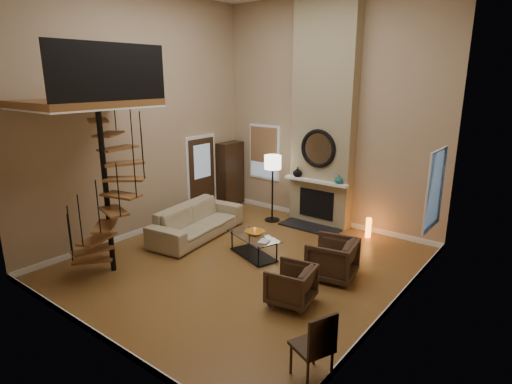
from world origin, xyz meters
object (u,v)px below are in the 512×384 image
Objects in this scene: armchair_near at (336,260)px; side_chair at (316,344)px; accent_lamp at (368,228)px; coffee_table at (254,243)px; hutch at (230,173)px; armchair_far at (295,285)px; sofa at (197,220)px; floor_lamp at (273,167)px.

side_chair is (1.10, -2.65, 0.17)m from armchair_near.
accent_lamp is 5.13m from side_chair.
hutch is at bearing 138.70° from coffee_table.
armchair_far is 3.57m from accent_lamp.
sofa is 2.35m from floor_lamp.
hutch is 1.01× the size of floor_lamp.
armchair_far is at bearing -49.25° from floor_lamp.
hutch reaches higher than floor_lamp.
hutch reaches higher than coffee_table.
side_chair is at bearing -49.20° from floor_lamp.
sofa is at bearing 177.96° from coffee_table.
side_chair is (3.91, -4.53, -0.89)m from floor_lamp.
floor_lamp is (-2.81, 1.88, 1.06)m from armchair_near.
coffee_table is (-1.74, 1.12, -0.07)m from armchair_far.
accent_lamp reaches higher than coffee_table.
hutch is at bearing 15.22° from sofa.
floor_lamp is at bearing -11.58° from hutch.
sofa is 5.29m from side_chair.
accent_lamp is at bearing 177.84° from armchair_near.
side_chair is (1.17, -1.36, 0.17)m from armchair_far.
side_chair is at bearing -40.41° from coffee_table.
coffee_table is 0.76× the size of floor_lamp.
accent_lamp is at bearing 58.76° from coffee_table.
hutch reaches higher than armchair_far.
hutch reaches higher than side_chair.
coffee_table is (2.74, -2.41, -0.67)m from hutch.
armchair_near is 0.89× the size of side_chair.
sofa reaches higher than armchair_far.
floor_lamp is (0.73, 1.99, 1.02)m from sofa.
floor_lamp reaches higher than accent_lamp.
coffee_table is at bearing -41.30° from hutch.
sofa is 1.42× the size of floor_lamp.
armchair_near is 1.86× the size of accent_lamp.
armchair_near is 2.29m from accent_lamp.
side_chair is (5.66, -4.89, -0.42)m from hutch.
coffee_table is 3.83m from side_chair.
floor_lamp is at bearing -134.39° from armchair_near.
sofa is at bearing -143.45° from accent_lamp.
sofa reaches higher than armchair_near.
coffee_table is (-1.82, -0.17, -0.07)m from armchair_near.
floor_lamp is 6.05m from side_chair.
armchair_near is (4.56, -2.23, -0.60)m from hutch.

